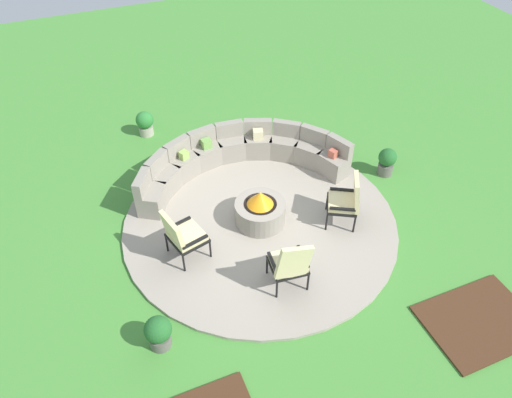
# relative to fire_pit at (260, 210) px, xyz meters

# --- Properties ---
(ground_plane) EXTENTS (24.00, 24.00, 0.00)m
(ground_plane) POSITION_rel_fire_pit_xyz_m (0.00, 0.00, -0.34)
(ground_plane) COLOR #478C38
(patio_circle) EXTENTS (5.17, 5.17, 0.06)m
(patio_circle) POSITION_rel_fire_pit_xyz_m (0.00, 0.00, -0.31)
(patio_circle) COLOR #9E9384
(patio_circle) RESTS_ON ground_plane
(mulch_bed_right) EXTENTS (1.72, 1.30, 0.04)m
(mulch_bed_right) POSITION_rel_fire_pit_xyz_m (2.33, -3.36, -0.32)
(mulch_bed_right) COLOR #472B19
(mulch_bed_right) RESTS_ON ground_plane
(fire_pit) EXTENTS (0.95, 0.95, 0.72)m
(fire_pit) POSITION_rel_fire_pit_xyz_m (0.00, 0.00, 0.00)
(fire_pit) COLOR gray
(fire_pit) RESTS_ON patio_circle
(curved_stone_bench) EXTENTS (4.41, 1.96, 0.81)m
(curved_stone_bench) POSITION_rel_fire_pit_xyz_m (0.16, 1.61, 0.04)
(curved_stone_bench) COLOR gray
(curved_stone_bench) RESTS_ON patio_circle
(lounge_chair_front_left) EXTENTS (0.74, 0.74, 1.03)m
(lounge_chair_front_left) POSITION_rel_fire_pit_xyz_m (-1.57, -0.31, 0.26)
(lounge_chair_front_left) COLOR black
(lounge_chair_front_left) RESTS_ON patio_circle
(lounge_chair_front_right) EXTENTS (0.65, 0.63, 1.10)m
(lounge_chair_front_right) POSITION_rel_fire_pit_xyz_m (-0.16, -1.59, 0.28)
(lounge_chair_front_right) COLOR black
(lounge_chair_front_right) RESTS_ON patio_circle
(lounge_chair_back_left) EXTENTS (0.78, 0.80, 1.06)m
(lounge_chair_back_left) POSITION_rel_fire_pit_xyz_m (1.47, -0.61, 0.27)
(lounge_chair_back_left) COLOR black
(lounge_chair_back_left) RESTS_ON patio_circle
(potted_plant_0) EXTENTS (0.41, 0.41, 0.60)m
(potted_plant_0) POSITION_rel_fire_pit_xyz_m (-2.40, -1.82, -0.01)
(potted_plant_0) COLOR #605B56
(potted_plant_0) RESTS_ON ground_plane
(potted_plant_1) EXTENTS (0.38, 0.38, 0.62)m
(potted_plant_1) POSITION_rel_fire_pit_xyz_m (3.03, 0.36, -0.00)
(potted_plant_1) COLOR #605B56
(potted_plant_1) RESTS_ON ground_plane
(potted_plant_2) EXTENTS (0.41, 0.41, 0.60)m
(potted_plant_2) POSITION_rel_fire_pit_xyz_m (-1.31, 3.76, -0.01)
(potted_plant_2) COLOR #A89E8E
(potted_plant_2) RESTS_ON ground_plane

